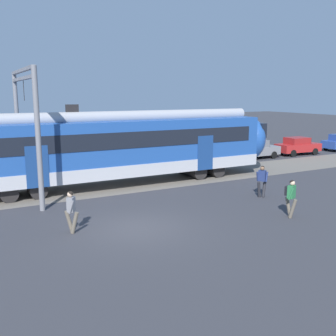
# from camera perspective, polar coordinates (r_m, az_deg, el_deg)

# --- Properties ---
(ground_plane) EXTENTS (160.00, 160.00, 0.00)m
(ground_plane) POSITION_cam_1_polar(r_m,az_deg,el_deg) (15.94, -4.66, -8.70)
(ground_plane) COLOR #38383D
(pedestrian_grey) EXTENTS (0.50, 0.67, 1.67)m
(pedestrian_grey) POSITION_cam_1_polar(r_m,az_deg,el_deg) (15.55, -13.86, -5.75)
(pedestrian_grey) COLOR #6B6051
(pedestrian_grey) RESTS_ON ground
(pedestrian_green) EXTENTS (0.53, 0.71, 1.67)m
(pedestrian_green) POSITION_cam_1_polar(r_m,az_deg,el_deg) (17.78, 17.39, -3.77)
(pedestrian_green) COLOR #6B6051
(pedestrian_green) RESTS_ON ground
(pedestrian_navy) EXTENTS (0.71, 0.50, 1.67)m
(pedestrian_navy) POSITION_cam_1_polar(r_m,az_deg,el_deg) (20.84, 13.48, -1.57)
(pedestrian_navy) COLOR #28282D
(pedestrian_navy) RESTS_ON ground
(parked_car_grey) EXTENTS (4.05, 1.85, 1.54)m
(parked_car_grey) POSITION_cam_1_polar(r_m,az_deg,el_deg) (33.40, 12.64, 2.69)
(parked_car_grey) COLOR gray
(parked_car_grey) RESTS_ON ground
(parked_car_red) EXTENTS (4.09, 1.93, 1.54)m
(parked_car_red) POSITION_cam_1_polar(r_m,az_deg,el_deg) (36.50, 18.31, 3.07)
(parked_car_red) COLOR #B22323
(parked_car_red) RESTS_ON ground
(catenary_gantry) EXTENTS (0.24, 6.64, 6.53)m
(catenary_gantry) POSITION_cam_1_polar(r_m,az_deg,el_deg) (21.54, -20.00, 7.47)
(catenary_gantry) COLOR gray
(catenary_gantry) RESTS_ON ground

